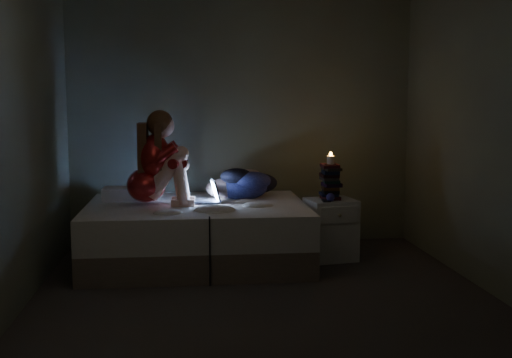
{
  "coord_description": "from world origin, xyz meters",
  "views": [
    {
      "loc": [
        -0.58,
        -4.75,
        1.53
      ],
      "look_at": [
        0.05,
        1.0,
        0.8
      ],
      "focal_mm": 44.28,
      "sensor_mm": 36.0,
      "label": 1
    }
  ],
  "objects": [
    {
      "name": "woman",
      "position": [
        -0.96,
        1.08,
        1.0
      ],
      "size": [
        0.56,
        0.37,
        0.88
      ],
      "primitive_type": null,
      "rotation": [
        0.0,
        0.0,
        -0.03
      ],
      "color": "maroon",
      "rests_on": "bed"
    },
    {
      "name": "nightstand",
      "position": [
        0.78,
        1.08,
        0.29
      ],
      "size": [
        0.5,
        0.46,
        0.58
      ],
      "primitive_type": "cube",
      "rotation": [
        0.0,
        0.0,
        0.17
      ],
      "color": "silver",
      "rests_on": "ground"
    },
    {
      "name": "wall_right",
      "position": [
        1.81,
        0.0,
        1.3
      ],
      "size": [
        0.02,
        3.8,
        2.6
      ],
      "primitive_type": "cube",
      "color": "#565A52",
      "rests_on": "ground"
    },
    {
      "name": "pillow",
      "position": [
        -1.2,
        1.44,
        0.62
      ],
      "size": [
        0.41,
        0.29,
        0.12
      ],
      "primitive_type": "cube",
      "color": "silver",
      "rests_on": "bed"
    },
    {
      "name": "wall_front",
      "position": [
        0.0,
        -1.91,
        1.3
      ],
      "size": [
        3.6,
        0.02,
        2.6
      ],
      "primitive_type": "cube",
      "color": "#565A52",
      "rests_on": "ground"
    },
    {
      "name": "clothes_pile",
      "position": [
        -0.04,
        1.43,
        0.72
      ],
      "size": [
        0.64,
        0.59,
        0.31
      ],
      "primitive_type": null,
      "rotation": [
        0.0,
        0.0,
        0.39
      ],
      "color": "navy",
      "rests_on": "bed"
    },
    {
      "name": "blue_orb",
      "position": [
        0.72,
        0.96,
        0.62
      ],
      "size": [
        0.08,
        0.08,
        0.08
      ],
      "primitive_type": "sphere",
      "color": "navy",
      "rests_on": "nightstand"
    },
    {
      "name": "candle",
      "position": [
        0.78,
        1.1,
        0.95
      ],
      "size": [
        0.07,
        0.07,
        0.08
      ],
      "primitive_type": "cylinder",
      "color": "beige",
      "rests_on": "book_stack"
    },
    {
      "name": "wall_left",
      "position": [
        -1.81,
        0.0,
        1.3
      ],
      "size": [
        0.02,
        3.8,
        2.6
      ],
      "primitive_type": "cube",
      "color": "#565A52",
      "rests_on": "ground"
    },
    {
      "name": "floor",
      "position": [
        0.0,
        0.0,
        -0.01
      ],
      "size": [
        3.6,
        3.8,
        0.02
      ],
      "primitive_type": "cube",
      "color": "#34312F",
      "rests_on": "ground"
    },
    {
      "name": "laptop",
      "position": [
        -0.45,
        1.15,
        0.67
      ],
      "size": [
        0.35,
        0.27,
        0.23
      ],
      "primitive_type": null,
      "rotation": [
        0.0,
        0.0,
        0.13
      ],
      "color": "black",
      "rests_on": "bed"
    },
    {
      "name": "book_stack",
      "position": [
        0.78,
        1.1,
        0.75
      ],
      "size": [
        0.19,
        0.25,
        0.33
      ],
      "primitive_type": null,
      "color": "black",
      "rests_on": "nightstand"
    },
    {
      "name": "phone",
      "position": [
        0.69,
        0.99,
        0.59
      ],
      "size": [
        0.1,
        0.15,
        0.01
      ],
      "primitive_type": "cube",
      "rotation": [
        0.0,
        0.0,
        -0.25
      ],
      "color": "black",
      "rests_on": "nightstand"
    },
    {
      "name": "bed",
      "position": [
        -0.5,
        1.1,
        0.28
      ],
      "size": [
        2.04,
        1.53,
        0.56
      ],
      "primitive_type": null,
      "color": "#BAB7B2",
      "rests_on": "ground"
    },
    {
      "name": "wall_back",
      "position": [
        0.0,
        1.91,
        1.3
      ],
      "size": [
        3.6,
        0.02,
        2.6
      ],
      "primitive_type": "cube",
      "color": "#565A52",
      "rests_on": "ground"
    }
  ]
}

